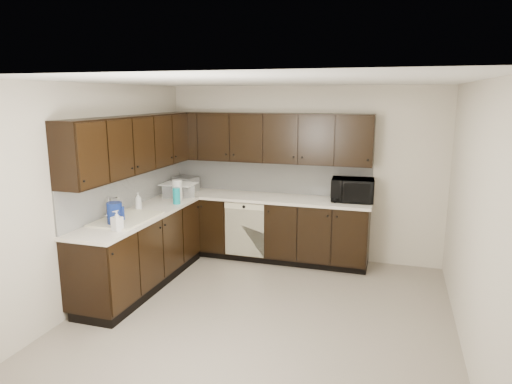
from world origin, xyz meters
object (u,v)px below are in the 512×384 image
toaster_oven (185,184)px  storage_bin (179,190)px  blue_pitcher (115,214)px  sink (126,225)px  microwave (352,190)px

toaster_oven → storage_bin: toaster_oven is taller
toaster_oven → storage_bin: bearing=-67.2°
toaster_oven → storage_bin: size_ratio=0.76×
blue_pitcher → toaster_oven: bearing=105.1°
sink → toaster_oven: 1.71m
sink → toaster_oven: size_ratio=2.40×
toaster_oven → storage_bin: 0.35m
storage_bin → blue_pitcher: (0.00, -1.58, 0.04)m
microwave → toaster_oven: 2.49m
toaster_oven → blue_pitcher: blue_pitcher is taller
toaster_oven → sink: bearing=-74.9°
sink → storage_bin: sink is taller
sink → blue_pitcher: bearing=-88.2°
microwave → blue_pitcher: bearing=-144.8°
blue_pitcher → microwave: bearing=52.4°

